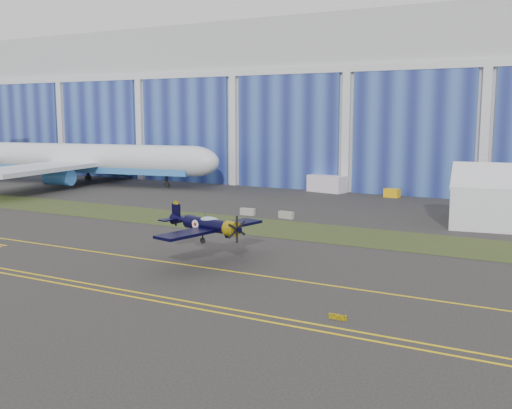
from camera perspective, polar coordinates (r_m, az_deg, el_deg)
The scene contains 13 objects.
ground at distance 59.71m, azimuth -8.09°, elevation -4.08°, with size 260.00×260.00×0.00m, color #32312E.
grass_median at distance 71.19m, azimuth -1.36°, elevation -1.94°, with size 260.00×10.00×0.02m, color #475128.
hangar at distance 123.53m, azimuth 12.26°, elevation 9.24°, with size 220.00×45.70×30.00m.
taxiway_centreline at distance 55.89m, azimuth -11.15°, elevation -5.01°, with size 200.00×0.20×0.02m, color yellow.
edge_line_near at distance 49.21m, azimuth -18.27°, elevation -7.14°, with size 80.00×0.20×0.02m, color yellow.
edge_line_far at distance 49.87m, azimuth -17.43°, elevation -6.89°, with size 80.00×0.20×0.02m, color yellow.
guard_board_right at distance 39.14m, azimuth 7.80°, elevation -10.56°, with size 1.20×0.15×0.35m, color yellow.
warbird at distance 52.60m, azimuth -4.69°, elevation -1.92°, with size 11.53×13.04×3.37m.
jetliner at distance 118.17m, azimuth -15.97°, elevation 7.12°, with size 68.89×61.00×21.55m.
shipping_container at distance 102.40m, azimuth 6.73°, elevation 1.98°, with size 6.50×2.60×2.82m, color silver.
tug at distance 97.57m, azimuth 12.82°, elevation 1.07°, with size 2.33×1.46×1.36m, color #F4B50E.
barrier_a at distance 78.10m, azimuth -0.80°, elevation -0.69°, with size 2.00×0.60×0.90m, color #9C9694.
barrier_b at distance 75.62m, azimuth 2.89°, elevation -1.01°, with size 2.00×0.60×0.90m, color gray.
Camera 1 is at (34.92, -46.69, 12.89)m, focal length 42.00 mm.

